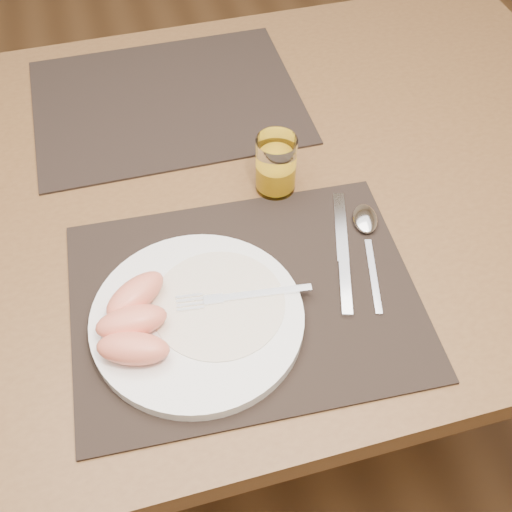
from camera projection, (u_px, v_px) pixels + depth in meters
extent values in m
plane|color=brown|center=(226.00, 407.00, 1.56)|extent=(5.00, 5.00, 0.00)
cube|color=brown|center=(209.00, 195.00, 0.99)|extent=(1.40, 0.90, 0.04)
cylinder|color=brown|center=(425.00, 152.00, 1.61)|extent=(0.06, 0.06, 0.71)
cube|color=black|center=(245.00, 299.00, 0.84)|extent=(0.47, 0.38, 0.00)
cube|color=black|center=(167.00, 101.00, 1.11)|extent=(0.45, 0.35, 0.00)
cylinder|color=white|center=(197.00, 319.00, 0.81)|extent=(0.27, 0.27, 0.02)
cylinder|color=white|center=(218.00, 303.00, 0.81)|extent=(0.17, 0.17, 0.00)
cube|color=silver|center=(268.00, 293.00, 0.82)|extent=(0.12, 0.02, 0.00)
cube|color=silver|center=(213.00, 300.00, 0.82)|extent=(0.03, 0.02, 0.00)
cube|color=silver|center=(190.00, 303.00, 0.81)|extent=(0.04, 0.03, 0.00)
cube|color=silver|center=(341.00, 226.00, 0.92)|extent=(0.05, 0.13, 0.00)
cube|color=silver|center=(345.00, 287.00, 0.85)|extent=(0.04, 0.09, 0.01)
cube|color=silver|center=(373.00, 276.00, 0.86)|extent=(0.04, 0.12, 0.00)
ellipsoid|color=silver|center=(365.00, 219.00, 0.92)|extent=(0.05, 0.06, 0.01)
cylinder|color=white|center=(276.00, 164.00, 0.93)|extent=(0.06, 0.06, 0.09)
cylinder|color=#FFB215|center=(276.00, 175.00, 0.95)|extent=(0.05, 0.05, 0.04)
ellipsoid|color=#E77D5E|center=(133.00, 348.00, 0.75)|extent=(0.10, 0.07, 0.04)
ellipsoid|color=#E77D5E|center=(131.00, 322.00, 0.78)|extent=(0.09, 0.04, 0.04)
ellipsoid|color=#E77D5E|center=(135.00, 295.00, 0.80)|extent=(0.10, 0.08, 0.04)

